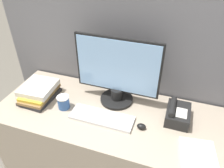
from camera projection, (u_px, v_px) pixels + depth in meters
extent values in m
cube|color=slate|center=(126.00, 77.00, 1.72)|extent=(2.02, 0.04, 1.62)
cube|color=tan|center=(111.00, 148.00, 1.70)|extent=(1.62, 0.64, 0.73)
cylinder|color=black|center=(117.00, 99.00, 1.61)|extent=(0.24, 0.24, 0.02)
cylinder|color=black|center=(117.00, 94.00, 1.58)|extent=(0.08, 0.08, 0.08)
cube|color=black|center=(117.00, 66.00, 1.45)|extent=(0.59, 0.02, 0.41)
cube|color=#8CB7E5|center=(117.00, 67.00, 1.44)|extent=(0.56, 0.01, 0.38)
cube|color=silver|center=(102.00, 118.00, 1.45)|extent=(0.43, 0.14, 0.02)
ellipsoid|color=black|center=(141.00, 126.00, 1.37)|extent=(0.06, 0.04, 0.03)
cylinder|color=#335999|center=(64.00, 103.00, 1.52)|extent=(0.08, 0.08, 0.09)
cylinder|color=white|center=(63.00, 97.00, 1.49)|extent=(0.09, 0.09, 0.01)
cube|color=#262628|center=(40.00, 97.00, 1.63)|extent=(0.22, 0.29, 0.02)
cube|color=olive|center=(40.00, 94.00, 1.62)|extent=(0.20, 0.30, 0.02)
cube|color=gold|center=(38.00, 92.00, 1.60)|extent=(0.20, 0.25, 0.02)
cube|color=silver|center=(38.00, 87.00, 1.60)|extent=(0.24, 0.25, 0.04)
cube|color=black|center=(178.00, 115.00, 1.43)|extent=(0.15, 0.21, 0.08)
cube|color=white|center=(182.00, 113.00, 1.38)|extent=(0.07, 0.09, 0.00)
cylinder|color=black|center=(173.00, 106.00, 1.40)|extent=(0.04, 0.18, 0.04)
cube|color=white|center=(198.00, 157.00, 1.20)|extent=(0.23, 0.27, 0.02)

